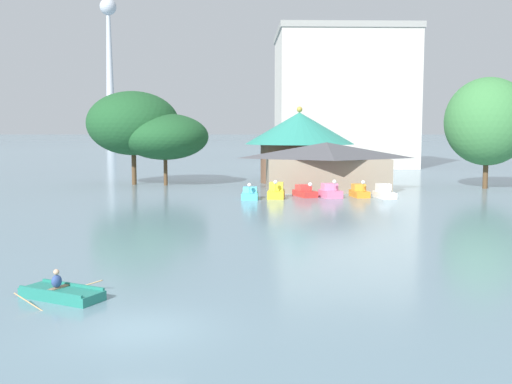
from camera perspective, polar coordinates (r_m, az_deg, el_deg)
The scene contains 15 objects.
ground_plane at distance 19.64m, azimuth -11.00°, elevation -12.84°, with size 2000.00×2000.00×0.00m, color slate.
rowboat_with_rower at distance 23.68m, azimuth -18.21°, elevation -9.22°, with size 3.44×3.31×1.22m.
pedal_boat_cyan at distance 54.59m, azimuth -0.59°, elevation -0.21°, with size 1.65×2.39×1.58m.
pedal_boat_yellow at distance 55.37m, azimuth 1.95°, elevation 0.01°, with size 1.81×2.74×1.79m.
pedal_boat_red at distance 56.94m, azimuth 4.71°, elevation 0.02°, with size 2.27×3.18×1.45m.
pedal_boat_pink at distance 56.36m, azimuth 7.16°, elevation 0.02°, with size 2.10×2.70×1.77m.
pedal_boat_orange at distance 57.29m, azimuth 9.91°, elevation 0.03°, with size 1.60×2.79×1.68m.
pedal_boat_white at distance 56.86m, azimuth 12.24°, elevation -0.05°, with size 1.73×2.97×1.47m.
boathouse at distance 62.65m, azimuth 6.78°, elevation 2.56°, with size 13.40×7.96×5.07m.
green_roof_pavilion at distance 72.30m, azimuth 4.19°, elevation 4.86°, with size 13.27×13.27×9.20m.
shoreline_tree_tall_left at distance 70.54m, azimuth -11.74°, elevation 6.49°, with size 10.63×10.63×10.84m.
shoreline_tree_mid at distance 68.93m, azimuth -8.75°, elevation 5.29°, with size 9.98×9.98×8.27m.
shoreline_tree_right at distance 69.00m, azimuth 21.39°, elevation 6.33°, with size 9.06×9.06×12.01m.
background_building_block at distance 107.56m, azimuth 8.27°, elevation 8.84°, with size 23.30×20.35×23.72m.
distant_broadcast_tower at distance 328.13m, azimuth -13.99°, elevation 14.75°, with size 8.54×8.54×141.59m.
Camera 1 is at (3.19, -18.33, 6.28)m, focal length 41.57 mm.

